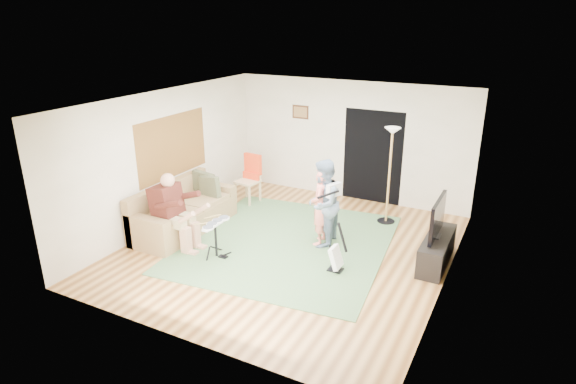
% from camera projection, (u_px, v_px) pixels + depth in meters
% --- Properties ---
extents(floor, '(6.00, 6.00, 0.00)m').
position_uv_depth(floor, '(290.00, 248.00, 8.84)').
color(floor, brown).
rests_on(floor, ground).
extents(walls, '(5.50, 6.00, 2.70)m').
position_uv_depth(walls, '(290.00, 178.00, 8.37)').
color(walls, silver).
rests_on(walls, floor).
extents(ceiling, '(6.00, 6.00, 0.00)m').
position_uv_depth(ceiling, '(290.00, 101.00, 7.90)').
color(ceiling, white).
rests_on(ceiling, walls).
extents(window_blinds, '(0.00, 2.05, 2.05)m').
position_uv_depth(window_blinds, '(173.00, 146.00, 9.65)').
color(window_blinds, olive).
rests_on(window_blinds, walls).
extents(doorway, '(2.10, 0.00, 2.10)m').
position_uv_depth(doorway, '(373.00, 157.00, 10.73)').
color(doorway, black).
rests_on(doorway, walls).
extents(picture_frame, '(0.42, 0.03, 0.32)m').
position_uv_depth(picture_frame, '(300.00, 112.00, 11.21)').
color(picture_frame, '#3F2314').
rests_on(picture_frame, walls).
extents(area_rug, '(3.99, 4.30, 0.02)m').
position_uv_depth(area_rug, '(287.00, 243.00, 9.02)').
color(area_rug, '#497044').
rests_on(area_rug, floor).
extents(sofa, '(0.94, 2.29, 0.93)m').
position_uv_depth(sofa, '(181.00, 215.00, 9.53)').
color(sofa, '#97774B').
rests_on(sofa, floor).
extents(drummer, '(0.91, 0.51, 1.40)m').
position_uv_depth(drummer, '(176.00, 219.00, 8.72)').
color(drummer, '#4A1C15').
rests_on(drummer, sofa).
extents(drum_kit, '(0.37, 0.67, 0.69)m').
position_uv_depth(drum_kit, '(216.00, 241.00, 8.43)').
color(drum_kit, black).
rests_on(drum_kit, floor).
extents(singer, '(0.46, 0.60, 1.49)m').
position_uv_depth(singer, '(320.00, 206.00, 8.78)').
color(singer, '#FF7D6E').
rests_on(singer, floor).
extents(microphone, '(0.06, 0.06, 0.24)m').
position_uv_depth(microphone, '(331.00, 189.00, 8.56)').
color(microphone, black).
rests_on(microphone, singer).
extents(guitarist, '(0.71, 0.86, 1.63)m').
position_uv_depth(guitarist, '(323.00, 203.00, 8.71)').
color(guitarist, slate).
rests_on(guitarist, floor).
extents(guitar_held, '(0.33, 0.60, 0.26)m').
position_uv_depth(guitar_held, '(334.00, 190.00, 8.52)').
color(guitar_held, silver).
rests_on(guitar_held, guitarist).
extents(guitar_spare, '(0.32, 0.29, 0.89)m').
position_uv_depth(guitar_spare, '(336.00, 257.00, 7.95)').
color(guitar_spare, black).
rests_on(guitar_spare, floor).
extents(torchiere_lamp, '(0.36, 0.36, 1.99)m').
position_uv_depth(torchiere_lamp, '(391.00, 159.00, 9.48)').
color(torchiere_lamp, black).
rests_on(torchiere_lamp, floor).
extents(dining_chair, '(0.51, 0.53, 1.09)m').
position_uv_depth(dining_chair, '(249.00, 185.00, 10.92)').
color(dining_chair, beige).
rests_on(dining_chair, floor).
extents(tv_cabinet, '(0.40, 1.40, 0.50)m').
position_uv_depth(tv_cabinet, '(437.00, 250.00, 8.21)').
color(tv_cabinet, black).
rests_on(tv_cabinet, floor).
extents(television, '(0.06, 1.02, 0.66)m').
position_uv_depth(television, '(438.00, 217.00, 8.03)').
color(television, black).
rests_on(television, tv_cabinet).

